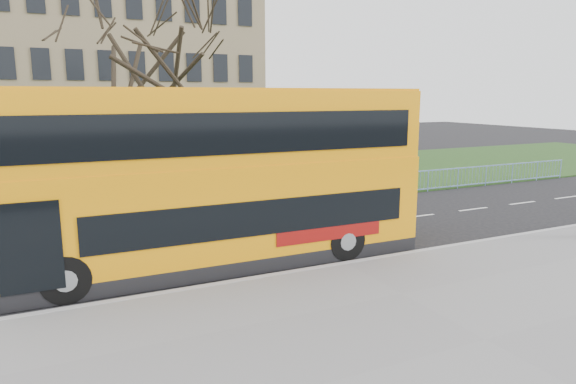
% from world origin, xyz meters
% --- Properties ---
extents(ground, '(120.00, 120.00, 0.00)m').
position_xyz_m(ground, '(0.00, 0.00, 0.00)').
color(ground, black).
rests_on(ground, ground).
extents(pavement, '(80.00, 10.50, 0.12)m').
position_xyz_m(pavement, '(0.00, -6.75, 0.06)').
color(pavement, slate).
rests_on(pavement, ground).
extents(kerb, '(80.00, 0.20, 0.14)m').
position_xyz_m(kerb, '(0.00, -1.55, 0.07)').
color(kerb, '#9A9A9C').
rests_on(kerb, ground).
extents(grass_verge, '(80.00, 15.40, 0.08)m').
position_xyz_m(grass_verge, '(0.00, 14.30, 0.04)').
color(grass_verge, '#203C16').
rests_on(grass_verge, ground).
extents(guard_railing, '(40.00, 0.12, 1.10)m').
position_xyz_m(guard_railing, '(0.00, 6.60, 0.55)').
color(guard_railing, '#7DA1DE').
rests_on(guard_railing, ground).
extents(bare_tree, '(7.20, 7.20, 10.29)m').
position_xyz_m(bare_tree, '(-3.00, 10.00, 5.22)').
color(bare_tree, black).
rests_on(bare_tree, grass_verge).
extents(civic_building, '(30.00, 15.00, 14.00)m').
position_xyz_m(civic_building, '(-5.00, 35.00, 7.00)').
color(civic_building, '#8D7C59').
rests_on(civic_building, ground).
extents(yellow_bus, '(11.90, 2.97, 4.97)m').
position_xyz_m(yellow_bus, '(-3.08, 0.32, 2.67)').
color(yellow_bus, '#FF9E0A').
rests_on(yellow_bus, ground).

